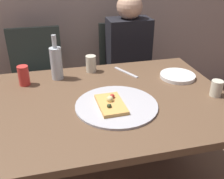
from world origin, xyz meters
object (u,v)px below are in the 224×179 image
object	(u,v)px
tumbler_near	(92,64)
chair_right	(126,67)
plate_stack	(178,76)
table_knife	(126,72)
tumbler_far	(216,88)
soda_can	(24,76)
pizza_tray	(117,105)
wine_bottle	(56,62)
chair_left	(38,76)
pizza_slice_last	(111,104)
dining_table	(104,110)
guest_in_sweater	(131,60)

from	to	relation	value
tumbler_near	chair_right	bearing A→B (deg)	51.58
plate_stack	table_knife	world-z (taller)	plate_stack
tumbler_far	soda_can	bearing A→B (deg)	159.16
pizza_tray	wine_bottle	world-z (taller)	wine_bottle
tumbler_near	tumbler_far	distance (m)	0.80
soda_can	chair_right	world-z (taller)	chair_right
tumbler_near	chair_left	world-z (taller)	chair_left
tumbler_far	table_knife	xyz separation A→B (m)	(-0.40, 0.43, -0.04)
pizza_slice_last	wine_bottle	bearing A→B (deg)	119.75
wine_bottle	plate_stack	size ratio (longest dim) A/B	1.27
chair_left	pizza_slice_last	bearing A→B (deg)	112.17
tumbler_far	plate_stack	distance (m)	0.29
pizza_slice_last	soda_can	distance (m)	0.60
pizza_slice_last	wine_bottle	distance (m)	0.51
soda_can	pizza_slice_last	bearing A→B (deg)	-40.78
pizza_slice_last	tumbler_far	distance (m)	0.61
pizza_tray	plate_stack	xyz separation A→B (m)	(0.48, 0.26, 0.01)
dining_table	plate_stack	xyz separation A→B (m)	(0.53, 0.16, 0.09)
tumbler_near	chair_right	size ratio (longest dim) A/B	0.12
tumbler_near	guest_in_sweater	distance (m)	0.54
chair_left	dining_table	bearing A→B (deg)	113.32
wine_bottle	table_knife	xyz separation A→B (m)	(0.45, -0.02, -0.11)
guest_in_sweater	soda_can	bearing A→B (deg)	28.55
table_knife	pizza_tray	bearing A→B (deg)	-48.81
pizza_tray	table_knife	world-z (taller)	pizza_tray
dining_table	guest_in_sweater	xyz separation A→B (m)	(0.40, 0.74, -0.01)
pizza_tray	plate_stack	distance (m)	0.54
tumbler_near	table_knife	xyz separation A→B (m)	(0.22, -0.08, -0.05)
pizza_slice_last	table_knife	size ratio (longest dim) A/B	1.02
dining_table	soda_can	world-z (taller)	soda_can
wine_bottle	guest_in_sweater	xyz separation A→B (m)	(0.63, 0.41, -0.19)
plate_stack	chair_right	distance (m)	0.77
table_knife	guest_in_sweater	distance (m)	0.47
tumbler_near	soda_can	xyz separation A→B (m)	(-0.43, -0.10, 0.00)
tumbler_near	chair_left	bearing A→B (deg)	127.98
tumbler_near	guest_in_sweater	bearing A→B (deg)	41.27
table_knife	chair_right	size ratio (longest dim) A/B	0.24
tumbler_near	plate_stack	world-z (taller)	tumbler_near
table_knife	tumbler_near	bearing A→B (deg)	-135.36
pizza_slice_last	guest_in_sweater	xyz separation A→B (m)	(0.38, 0.84, -0.11)
dining_table	plate_stack	world-z (taller)	plate_stack
soda_can	chair_right	distance (m)	1.06
chair_left	guest_in_sweater	distance (m)	0.81
tumbler_far	pizza_tray	bearing A→B (deg)	178.23
pizza_slice_last	guest_in_sweater	size ratio (longest dim) A/B	0.19
dining_table	guest_in_sweater	bearing A→B (deg)	61.63
wine_bottle	plate_stack	world-z (taller)	wine_bottle
tumbler_near	table_knife	bearing A→B (deg)	-19.41
plate_stack	pizza_tray	bearing A→B (deg)	-151.77
pizza_tray	soda_can	world-z (taller)	soda_can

